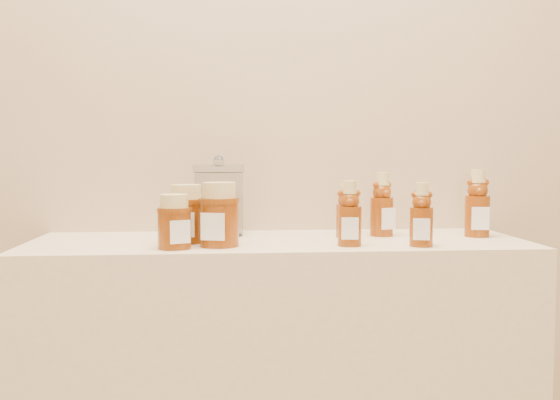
{
  "coord_description": "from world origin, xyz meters",
  "views": [
    {
      "loc": [
        -0.12,
        0.05,
        1.1
      ],
      "look_at": [
        0.0,
        1.52,
        1.0
      ],
      "focal_mm": 40.0,
      "sensor_mm": 36.0,
      "label": 1
    }
  ],
  "objects_px": {
    "honey_jar_left": "(174,222)",
    "glass_canister": "(219,197)",
    "bear_bottle_back_left": "(346,207)",
    "bear_bottle_front_left": "(350,209)"
  },
  "relations": [
    {
      "from": "honey_jar_left",
      "to": "glass_canister",
      "type": "relative_size",
      "value": 0.6
    },
    {
      "from": "bear_bottle_back_left",
      "to": "bear_bottle_front_left",
      "type": "bearing_deg",
      "value": -94.14
    },
    {
      "from": "glass_canister",
      "to": "honey_jar_left",
      "type": "bearing_deg",
      "value": -113.75
    },
    {
      "from": "bear_bottle_back_left",
      "to": "honey_jar_left",
      "type": "xyz_separation_m",
      "value": [
        -0.41,
        -0.16,
        -0.02
      ]
    },
    {
      "from": "bear_bottle_front_left",
      "to": "glass_canister",
      "type": "height_order",
      "value": "glass_canister"
    },
    {
      "from": "bear_bottle_front_left",
      "to": "glass_canister",
      "type": "relative_size",
      "value": 0.84
    },
    {
      "from": "bear_bottle_front_left",
      "to": "honey_jar_left",
      "type": "distance_m",
      "value": 0.4
    },
    {
      "from": "bear_bottle_back_left",
      "to": "bear_bottle_front_left",
      "type": "xyz_separation_m",
      "value": [
        -0.02,
        -0.15,
        0.01
      ]
    },
    {
      "from": "honey_jar_left",
      "to": "glass_canister",
      "type": "height_order",
      "value": "glass_canister"
    },
    {
      "from": "bear_bottle_back_left",
      "to": "glass_canister",
      "type": "bearing_deg",
      "value": 173.42
    }
  ]
}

